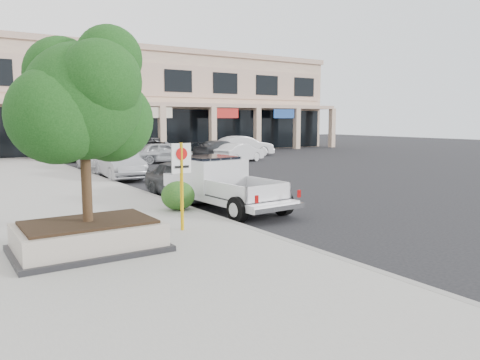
# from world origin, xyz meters

# --- Properties ---
(ground) EXTENTS (120.00, 120.00, 0.00)m
(ground) POSITION_xyz_m (0.00, 0.00, 0.00)
(ground) COLOR black
(ground) RESTS_ON ground
(sidewalk) EXTENTS (8.00, 52.00, 0.15)m
(sidewalk) POSITION_xyz_m (-5.50, 6.00, 0.07)
(sidewalk) COLOR gray
(sidewalk) RESTS_ON ground
(curb) EXTENTS (0.20, 52.00, 0.15)m
(curb) POSITION_xyz_m (-1.55, 6.00, 0.07)
(curb) COLOR gray
(curb) RESTS_ON ground
(strip_mall) EXTENTS (40.55, 12.43, 9.50)m
(strip_mall) POSITION_xyz_m (8.00, 33.93, 4.75)
(strip_mall) COLOR tan
(strip_mall) RESTS_ON ground
(planter) EXTENTS (3.20, 2.20, 0.68)m
(planter) POSITION_xyz_m (-5.82, 0.14, 0.48)
(planter) COLOR black
(planter) RESTS_ON sidewalk
(planter_tree) EXTENTS (2.90, 2.55, 4.00)m
(planter_tree) POSITION_xyz_m (-5.68, 0.30, 3.41)
(planter_tree) COLOR #322413
(planter_tree) RESTS_ON planter
(no_parking_sign) EXTENTS (0.55, 0.09, 2.30)m
(no_parking_sign) POSITION_xyz_m (-3.20, 0.78, 1.63)
(no_parking_sign) COLOR #DAA40B
(no_parking_sign) RESTS_ON sidewalk
(hedge) EXTENTS (1.10, 0.99, 0.93)m
(hedge) POSITION_xyz_m (-2.08, 3.32, 0.62)
(hedge) COLOR #144616
(hedge) RESTS_ON sidewalk
(pickup_truck) EXTENTS (2.42, 5.72, 1.77)m
(pickup_truck) POSITION_xyz_m (-0.35, 3.19, 0.88)
(pickup_truck) COLOR silver
(pickup_truck) RESTS_ON ground
(curb_car_a) EXTENTS (1.84, 4.39, 1.48)m
(curb_car_a) POSITION_xyz_m (-0.51, 6.01, 0.74)
(curb_car_a) COLOR #313436
(curb_car_a) RESTS_ON ground
(curb_car_b) EXTENTS (2.05, 4.90, 1.58)m
(curb_car_b) POSITION_xyz_m (-0.56, 13.32, 0.79)
(curb_car_b) COLOR #97989E
(curb_car_b) RESTS_ON ground
(curb_car_c) EXTENTS (2.72, 5.36, 1.49)m
(curb_car_c) POSITION_xyz_m (-0.35, 17.67, 0.75)
(curb_car_c) COLOR silver
(curb_car_c) RESTS_ON ground
(curb_car_d) EXTENTS (2.99, 5.29, 1.40)m
(curb_car_d) POSITION_xyz_m (-0.39, 25.61, 0.70)
(curb_car_d) COLOR black
(curb_car_d) RESTS_ON ground
(lot_car_a) EXTENTS (4.53, 2.32, 1.48)m
(lot_car_a) POSITION_xyz_m (4.94, 20.17, 0.74)
(lot_car_a) COLOR #AFB3B8
(lot_car_a) RESTS_ON ground
(lot_car_b) EXTENTS (4.30, 2.58, 1.34)m
(lot_car_b) POSITION_xyz_m (9.87, 17.88, 0.67)
(lot_car_b) COLOR silver
(lot_car_b) RESTS_ON ground
(lot_car_c) EXTENTS (5.38, 3.49, 1.45)m
(lot_car_c) POSITION_xyz_m (9.85, 20.37, 0.73)
(lot_car_c) COLOR #2E3033
(lot_car_c) RESTS_ON ground
(lot_car_d) EXTENTS (6.57, 4.58, 1.67)m
(lot_car_d) POSITION_xyz_m (6.20, 27.47, 0.83)
(lot_car_d) COLOR black
(lot_car_d) RESTS_ON ground
(lot_car_e) EXTENTS (5.03, 2.64, 1.63)m
(lot_car_e) POSITION_xyz_m (7.61, 27.57, 0.82)
(lot_car_e) COLOR #95979D
(lot_car_e) RESTS_ON ground
(lot_car_f) EXTENTS (5.28, 2.51, 1.67)m
(lot_car_f) POSITION_xyz_m (12.95, 22.01, 0.83)
(lot_car_f) COLOR silver
(lot_car_f) RESTS_ON ground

